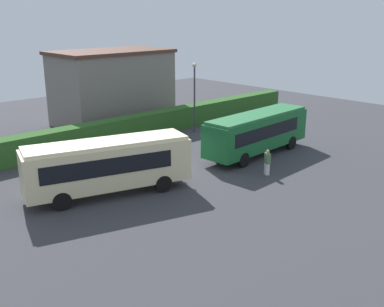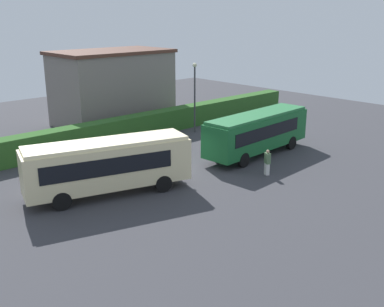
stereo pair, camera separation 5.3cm
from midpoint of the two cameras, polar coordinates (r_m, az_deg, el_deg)
name	(u,v)px [view 1 (the left image)]	position (r m, az deg, el deg)	size (l,w,h in m)	color
ground_plane	(175,174)	(29.25, -2.24, -2.52)	(64.00, 64.00, 0.00)	#38383D
bus_cream	(108,164)	(25.83, -10.50, -1.28)	(9.51, 4.93, 3.12)	beige
bus_green	(257,131)	(33.00, 8.13, 2.80)	(9.63, 2.78, 3.03)	#19602D
person_left	(151,161)	(28.83, -5.24, -0.98)	(0.52, 0.43, 1.72)	maroon
person_center	(267,162)	(29.13, 9.35, -1.03)	(0.45, 0.54, 1.66)	silver
hedge_row	(99,134)	(35.87, -11.64, 2.41)	(44.00, 1.41, 1.85)	#2A5821
depot_building	(112,87)	(42.99, -9.97, 8.22)	(10.58, 6.19, 6.66)	slate
lamppost	(194,90)	(38.70, 0.27, 7.97)	(0.36, 0.36, 5.90)	#38383D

